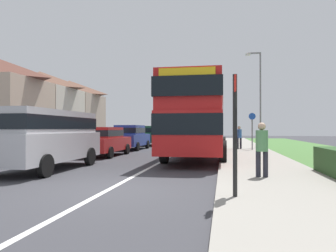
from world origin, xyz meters
TOP-DOWN VIEW (x-y plane):
  - ground_plane at (0.00, 0.00)m, footprint 120.00×120.00m
  - lane_marking_centre at (0.00, 8.00)m, footprint 0.14×60.00m
  - pavement_near_side at (4.20, 6.00)m, footprint 3.20×68.00m
  - double_decker_bus at (1.50, 8.90)m, footprint 2.80×10.80m
  - parked_van_silver at (-3.55, 3.05)m, footprint 2.11×5.23m
  - parked_car_red at (-3.66, 8.82)m, footprint 1.91×4.42m
  - parked_car_blue at (-3.75, 14.14)m, footprint 1.92×4.55m
  - parked_car_dark_green at (-3.46, 19.73)m, footprint 1.96×4.30m
  - pedestrian_at_stop at (3.84, 1.90)m, footprint 0.34×0.34m
  - pedestrian_walking_away at (3.84, 14.58)m, footprint 0.34×0.34m
  - bus_stop_sign at (3.00, -0.82)m, footprint 0.09×0.52m
  - cycle_route_sign at (4.62, 13.69)m, footprint 0.44×0.08m
  - street_lamp_mid at (5.39, 16.76)m, footprint 1.14×0.20m
  - house_terrace_far_side at (-13.89, 18.90)m, footprint 6.36×16.57m

SIDE VIEW (x-z plane):
  - ground_plane at x=0.00m, z-range 0.00..0.00m
  - lane_marking_centre at x=0.00m, z-range 0.00..0.01m
  - pavement_near_side at x=4.20m, z-range 0.00..0.12m
  - parked_car_red at x=-3.66m, z-range 0.09..1.66m
  - parked_car_dark_green at x=-3.46m, z-range 0.08..1.81m
  - parked_car_blue at x=-3.75m, z-range 0.08..1.82m
  - pedestrian_at_stop at x=3.84m, z-range 0.14..1.81m
  - pedestrian_walking_away at x=3.84m, z-range 0.14..1.81m
  - parked_van_silver at x=-3.55m, z-range 0.21..2.35m
  - cycle_route_sign at x=4.62m, z-range 0.17..2.69m
  - bus_stop_sign at x=3.00m, z-range 0.24..2.84m
  - double_decker_bus at x=1.50m, z-range 0.29..3.99m
  - house_terrace_far_side at x=-13.89m, z-range 0.00..6.78m
  - street_lamp_mid at x=5.39m, z-range 0.55..7.74m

